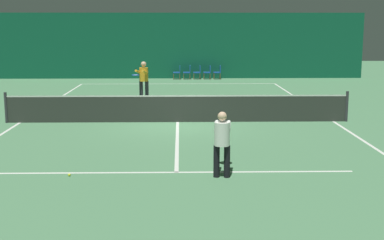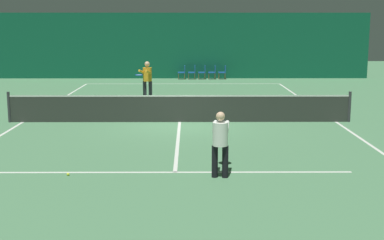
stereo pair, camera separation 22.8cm
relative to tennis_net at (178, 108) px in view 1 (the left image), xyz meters
name	(u,v)px [view 1 (the left image)]	position (x,y,z in m)	size (l,w,h in m)	color
ground_plane	(178,122)	(0.00, 0.00, -0.51)	(60.00, 60.00, 0.00)	#4C7F56
backdrop_curtain	(179,46)	(0.00, 14.98, 1.51)	(23.00, 0.12, 4.04)	#0F5138
court_line_baseline_far	(179,84)	(0.00, 11.90, -0.51)	(11.00, 0.10, 0.00)	silver
court_line_service_far	(178,97)	(0.00, 6.40, -0.51)	(8.25, 0.10, 0.00)	silver
court_line_service_near	(176,172)	(0.00, -6.40, -0.51)	(8.25, 0.10, 0.00)	silver
court_line_sideline_left	(20,123)	(-5.50, 0.00, -0.51)	(0.10, 23.80, 0.00)	silver
court_line_sideline_right	(333,121)	(5.50, 0.00, -0.51)	(0.10, 23.80, 0.00)	silver
court_line_centre	(178,122)	(0.00, 0.00, -0.51)	(0.10, 12.80, 0.00)	silver
tennis_net	(178,108)	(0.00, 0.00, 0.00)	(12.00, 0.10, 1.07)	#2D332D
player_near	(222,139)	(1.03, -6.76, 0.36)	(0.48, 1.30, 1.50)	black
player_far	(143,78)	(-1.55, 5.44, 0.50)	(0.74, 1.42, 1.73)	#2D2D38
courtside_chair_0	(178,71)	(-0.04, 14.43, -0.03)	(0.44, 0.44, 0.84)	brown
courtside_chair_1	(188,71)	(0.58, 14.43, -0.03)	(0.44, 0.44, 0.84)	brown
courtside_chair_2	(198,71)	(1.20, 14.43, -0.03)	(0.44, 0.44, 0.84)	brown
courtside_chair_3	(208,71)	(1.82, 14.43, -0.03)	(0.44, 0.44, 0.84)	brown
courtside_chair_4	(218,71)	(2.44, 14.43, -0.03)	(0.44, 0.44, 0.84)	brown
tennis_ball	(69,175)	(-2.43, -6.66, -0.48)	(0.07, 0.07, 0.07)	#D1DB33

